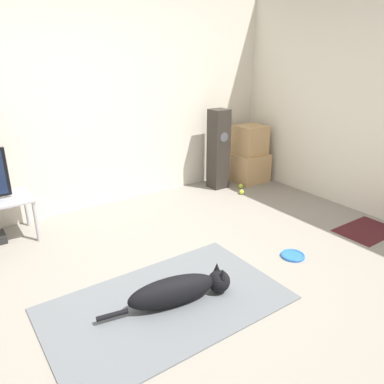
{
  "coord_description": "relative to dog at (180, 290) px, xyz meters",
  "views": [
    {
      "loc": [
        -1.46,
        -2.14,
        1.82
      ],
      "look_at": [
        0.61,
        0.82,
        0.45
      ],
      "focal_mm": 35.0,
      "sensor_mm": 36.0,
      "label": 1
    }
  ],
  "objects": [
    {
      "name": "ground_plane",
      "position": [
        0.17,
        0.14,
        -0.12
      ],
      "size": [
        12.0,
        12.0,
        0.0
      ],
      "primitive_type": "plane",
      "color": "gray"
    },
    {
      "name": "wall_back",
      "position": [
        0.17,
        2.24,
        1.15
      ],
      "size": [
        8.0,
        0.06,
        2.55
      ],
      "color": "silver",
      "rests_on": "ground_plane"
    },
    {
      "name": "area_rug",
      "position": [
        -0.09,
        0.05,
        -0.12
      ],
      "size": [
        1.81,
        1.09,
        0.01
      ],
      "color": "slate",
      "rests_on": "ground_plane"
    },
    {
      "name": "dog",
      "position": [
        0.0,
        0.0,
        0.0
      ],
      "size": [
        1.05,
        0.32,
        0.23
      ],
      "color": "black",
      "rests_on": "area_rug"
    },
    {
      "name": "frisbee",
      "position": [
        1.25,
        -0.03,
        -0.11
      ],
      "size": [
        0.22,
        0.22,
        0.03
      ],
      "color": "blue",
      "rests_on": "ground_plane"
    },
    {
      "name": "cardboard_box_lower",
      "position": [
        2.42,
        1.85,
        0.08
      ],
      "size": [
        0.48,
        0.45,
        0.41
      ],
      "color": "tan",
      "rests_on": "ground_plane"
    },
    {
      "name": "cardboard_box_upper",
      "position": [
        2.42,
        1.85,
        0.49
      ],
      "size": [
        0.4,
        0.38,
        0.41
      ],
      "color": "tan",
      "rests_on": "cardboard_box_lower"
    },
    {
      "name": "floor_speaker",
      "position": [
        1.87,
        1.89,
        0.42
      ],
      "size": [
        0.23,
        0.24,
        1.09
      ],
      "color": "#2D2823",
      "rests_on": "ground_plane"
    },
    {
      "name": "tennis_ball_by_boxes",
      "position": [
        2.1,
        1.65,
        -0.09
      ],
      "size": [
        0.07,
        0.07,
        0.07
      ],
      "color": "#C6E033",
      "rests_on": "ground_plane"
    },
    {
      "name": "tennis_ball_near_speaker",
      "position": [
        1.95,
        1.47,
        -0.09
      ],
      "size": [
        0.07,
        0.07,
        0.07
      ],
      "color": "#C6E033",
      "rests_on": "ground_plane"
    },
    {
      "name": "door_mat",
      "position": [
        2.33,
        -0.12,
        -0.12
      ],
      "size": [
        0.65,
        0.45,
        0.01
      ],
      "color": "#47191E",
      "rests_on": "ground_plane"
    }
  ]
}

